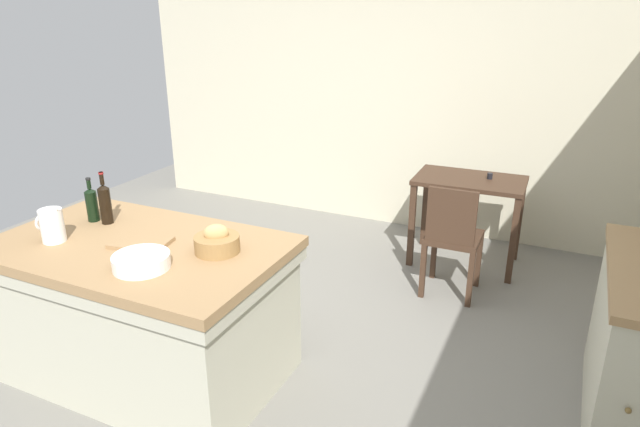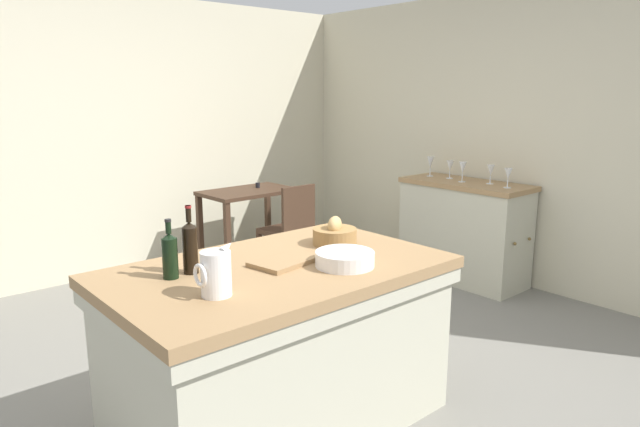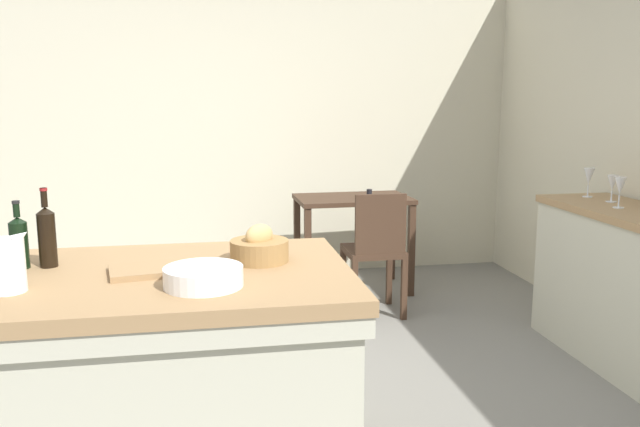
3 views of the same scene
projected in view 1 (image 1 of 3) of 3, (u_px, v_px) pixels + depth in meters
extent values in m
plane|color=slate|center=(253.00, 346.00, 3.74)|extent=(6.76, 6.76, 0.00)
cube|color=beige|center=(386.00, 95.00, 5.48)|extent=(5.32, 0.12, 2.60)
cube|color=#99754C|center=(137.00, 248.00, 3.20)|extent=(1.68, 1.03, 0.06)
cube|color=#BCBAA3|center=(138.00, 259.00, 3.22)|extent=(1.66, 1.01, 0.08)
cube|color=#BCBAA3|center=(145.00, 315.00, 3.35)|extent=(1.60, 0.95, 0.81)
sphere|color=brown|center=(628.00, 411.00, 2.45)|extent=(0.03, 0.03, 0.03)
cube|color=#3D281C|center=(470.00, 180.00, 4.70)|extent=(0.91, 0.58, 0.04)
cube|color=#3D281C|center=(412.00, 226.00, 4.78)|extent=(0.05, 0.05, 0.74)
cube|color=#3D281C|center=(513.00, 241.00, 4.47)|extent=(0.05, 0.05, 0.74)
cube|color=#3D281C|center=(425.00, 208.00, 5.20)|extent=(0.05, 0.05, 0.74)
cube|color=#3D281C|center=(519.00, 221.00, 4.89)|extent=(0.05, 0.05, 0.74)
cylinder|color=black|center=(490.00, 176.00, 4.67)|extent=(0.04, 0.04, 0.05)
cube|color=#3D281C|center=(454.00, 237.00, 4.30)|extent=(0.40, 0.40, 0.04)
cube|color=#3D281C|center=(451.00, 217.00, 4.06)|extent=(0.36, 0.04, 0.42)
cube|color=#3D281C|center=(478.00, 261.00, 4.47)|extent=(0.04, 0.04, 0.44)
cube|color=#3D281C|center=(434.00, 253.00, 4.61)|extent=(0.04, 0.04, 0.44)
cube|color=#3D281C|center=(470.00, 280.00, 4.16)|extent=(0.04, 0.04, 0.44)
cube|color=#3D281C|center=(423.00, 271.00, 4.30)|extent=(0.04, 0.04, 0.44)
cylinder|color=white|center=(52.00, 226.00, 3.18)|extent=(0.13, 0.13, 0.19)
cone|color=white|center=(56.00, 209.00, 3.12)|extent=(0.07, 0.04, 0.06)
torus|color=white|center=(43.00, 222.00, 3.21)|extent=(0.02, 0.10, 0.10)
cylinder|color=white|center=(141.00, 261.00, 2.88)|extent=(0.29, 0.29, 0.07)
cylinder|color=olive|center=(217.00, 244.00, 3.07)|extent=(0.25, 0.25, 0.09)
ellipsoid|color=tan|center=(216.00, 233.00, 3.04)|extent=(0.16, 0.14, 0.10)
cube|color=#99754C|center=(141.00, 243.00, 3.17)|extent=(0.35, 0.27, 0.02)
cylinder|color=black|center=(106.00, 206.00, 3.44)|extent=(0.07, 0.07, 0.22)
cone|color=black|center=(103.00, 187.00, 3.40)|extent=(0.07, 0.07, 0.03)
cylinder|color=black|center=(102.00, 178.00, 3.38)|extent=(0.03, 0.03, 0.08)
cylinder|color=maroon|center=(101.00, 173.00, 3.37)|extent=(0.03, 0.03, 0.01)
cylinder|color=black|center=(92.00, 206.00, 3.49)|extent=(0.07, 0.07, 0.19)
cone|color=black|center=(90.00, 190.00, 3.45)|extent=(0.07, 0.07, 0.02)
cylinder|color=black|center=(89.00, 183.00, 3.43)|extent=(0.03, 0.03, 0.07)
cylinder|color=black|center=(88.00, 179.00, 3.42)|extent=(0.03, 0.03, 0.01)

